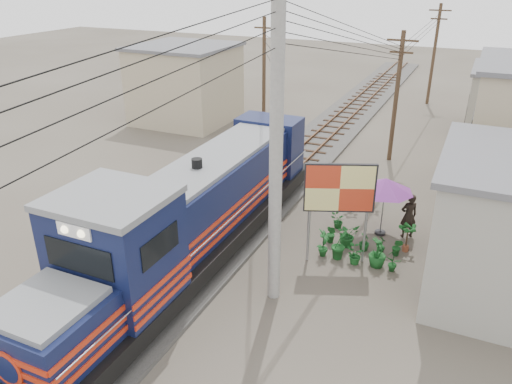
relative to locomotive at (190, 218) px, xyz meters
The scene contains 14 objects.
ground 1.83m from the locomotive, 90.00° to the right, with size 120.00×120.00×0.00m, color #473F35.
ballast 10.00m from the locomotive, 90.00° to the left, with size 3.60×70.00×0.16m, color #595651.
track 9.97m from the locomotive, 90.00° to the left, with size 1.15×70.00×0.12m.
locomotive is the anchor object (origin of this frame).
utility_pole_main 4.77m from the locomotive, 10.64° to the right, with size 0.40×0.40×10.00m.
wooden_pole_mid 14.67m from the locomotive, 71.99° to the left, with size 1.60×0.24×7.00m.
wooden_pole_far 28.33m from the locomotive, 80.22° to the left, with size 1.60×0.24×7.50m.
wooden_pole_left 18.62m from the locomotive, 105.65° to the left, with size 1.60×0.24×7.00m.
power_lines 10.12m from the locomotive, 90.97° to the left, with size 9.65×19.00×3.30m.
shophouse_left 18.75m from the locomotive, 122.27° to the left, with size 6.30×6.30×5.20m.
billboard 5.34m from the locomotive, 25.55° to the left, with size 2.34×1.05×3.84m.
market_umbrella 7.69m from the locomotive, 40.56° to the left, with size 2.43×2.43×2.46m.
vendor 8.64m from the locomotive, 37.34° to the left, with size 0.68×0.45×1.87m, color black.
plant_nursery 6.19m from the locomotive, 29.84° to the left, with size 3.35×3.07×1.13m.
Camera 1 is at (8.64, -13.16, 9.94)m, focal length 35.00 mm.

